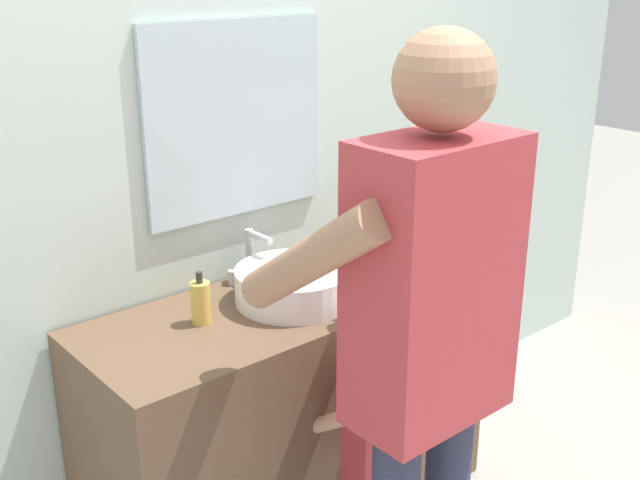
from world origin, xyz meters
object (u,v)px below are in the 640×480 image
soap_bottle (201,302)px  child_toddler (374,443)px  adult_parent (426,322)px  toothbrush_cup (365,262)px

soap_bottle → child_toddler: soap_bottle is taller
soap_bottle → adult_parent: 0.76m
soap_bottle → adult_parent: (0.19, -0.72, 0.14)m
toothbrush_cup → soap_bottle: toothbrush_cup is taller
toothbrush_cup → soap_bottle: bearing=174.9°
toothbrush_cup → child_toddler: bearing=-129.3°
child_toddler → toothbrush_cup: bearing=50.7°
toothbrush_cup → adult_parent: size_ratio=0.12×
toothbrush_cup → adult_parent: adult_parent is taller
adult_parent → toothbrush_cup: bearing=57.0°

